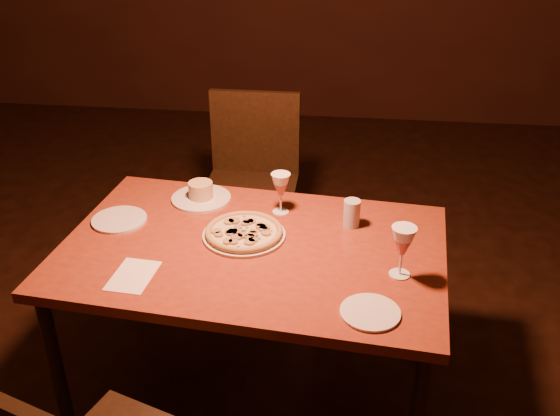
# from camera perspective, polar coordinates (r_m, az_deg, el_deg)

# --- Properties ---
(floor) EXTENTS (7.00, 7.00, 0.00)m
(floor) POSITION_cam_1_polar(r_m,az_deg,el_deg) (2.69, -4.28, -18.26)
(floor) COLOR black
(floor) RESTS_ON ground
(dining_table) EXTENTS (1.47, 1.02, 0.74)m
(dining_table) POSITION_cam_1_polar(r_m,az_deg,el_deg) (2.32, -2.52, -4.83)
(dining_table) COLOR #923A1E
(dining_table) RESTS_ON floor
(chair_far) EXTENTS (0.47, 0.47, 0.96)m
(chair_far) POSITION_cam_1_polar(r_m,az_deg,el_deg) (3.24, -2.60, 2.76)
(chair_far) COLOR black
(chair_far) RESTS_ON floor
(pizza_plate) EXTENTS (0.31, 0.31, 0.03)m
(pizza_plate) POSITION_cam_1_polar(r_m,az_deg,el_deg) (2.33, -3.31, -2.22)
(pizza_plate) COLOR silver
(pizza_plate) RESTS_ON dining_table
(ramekin_saucer) EXTENTS (0.25, 0.25, 0.08)m
(ramekin_saucer) POSITION_cam_1_polar(r_m,az_deg,el_deg) (2.60, -7.24, 1.27)
(ramekin_saucer) COLOR silver
(ramekin_saucer) RESTS_ON dining_table
(wine_glass_far) EXTENTS (0.08, 0.08, 0.17)m
(wine_glass_far) POSITION_cam_1_polar(r_m,az_deg,el_deg) (2.46, 0.07, 1.35)
(wine_glass_far) COLOR #BC534E
(wine_glass_far) RESTS_ON dining_table
(wine_glass_right) EXTENTS (0.08, 0.08, 0.19)m
(wine_glass_right) POSITION_cam_1_polar(r_m,az_deg,el_deg) (2.12, 11.09, -3.93)
(wine_glass_right) COLOR #BC534E
(wine_glass_right) RESTS_ON dining_table
(water_tumbler) EXTENTS (0.06, 0.06, 0.11)m
(water_tumbler) POSITION_cam_1_polar(r_m,az_deg,el_deg) (2.40, 6.58, -0.48)
(water_tumbler) COLOR #B5C0C6
(water_tumbler) RESTS_ON dining_table
(side_plate_left) EXTENTS (0.21, 0.21, 0.01)m
(side_plate_left) POSITION_cam_1_polar(r_m,az_deg,el_deg) (2.52, -14.48, -1.05)
(side_plate_left) COLOR silver
(side_plate_left) RESTS_ON dining_table
(side_plate_near) EXTENTS (0.19, 0.19, 0.01)m
(side_plate_near) POSITION_cam_1_polar(r_m,az_deg,el_deg) (1.98, 8.24, -9.43)
(side_plate_near) COLOR silver
(side_plate_near) RESTS_ON dining_table
(menu_card) EXTENTS (0.15, 0.21, 0.00)m
(menu_card) POSITION_cam_1_polar(r_m,az_deg,el_deg) (2.18, -13.28, -6.03)
(menu_card) COLOR white
(menu_card) RESTS_ON dining_table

